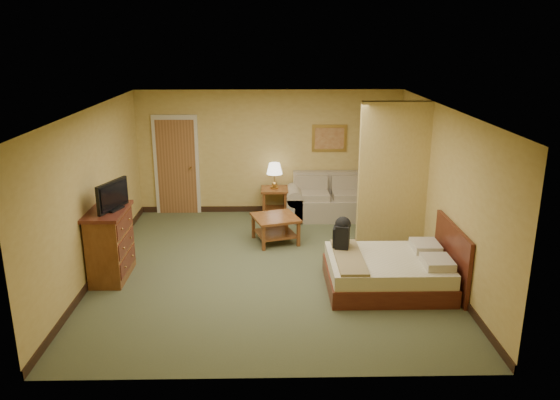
{
  "coord_description": "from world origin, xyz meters",
  "views": [
    {
      "loc": [
        -0.01,
        -8.24,
        3.66
      ],
      "look_at": [
        0.17,
        0.6,
        0.98
      ],
      "focal_mm": 35.0,
      "sensor_mm": 36.0,
      "label": 1
    }
  ],
  "objects_px": {
    "loveseat": "(330,204)",
    "coffee_table": "(275,224)",
    "dresser": "(110,244)",
    "bed": "(392,271)"
  },
  "relations": [
    {
      "from": "dresser",
      "to": "bed",
      "type": "relative_size",
      "value": 0.59
    },
    {
      "from": "dresser",
      "to": "loveseat",
      "type": "bearing_deg",
      "value": 37.65
    },
    {
      "from": "loveseat",
      "to": "dresser",
      "type": "relative_size",
      "value": 1.63
    },
    {
      "from": "dresser",
      "to": "bed",
      "type": "xyz_separation_m",
      "value": [
        4.3,
        -0.45,
        -0.29
      ]
    },
    {
      "from": "loveseat",
      "to": "coffee_table",
      "type": "bearing_deg",
      "value": -129.39
    },
    {
      "from": "coffee_table",
      "to": "bed",
      "type": "distance_m",
      "value": 2.59
    },
    {
      "from": "loveseat",
      "to": "coffee_table",
      "type": "xyz_separation_m",
      "value": [
        -1.15,
        -1.4,
        0.05
      ]
    },
    {
      "from": "bed",
      "to": "dresser",
      "type": "bearing_deg",
      "value": 173.96
    },
    {
      "from": "loveseat",
      "to": "bed",
      "type": "bearing_deg",
      "value": -80.21
    },
    {
      "from": "loveseat",
      "to": "coffee_table",
      "type": "distance_m",
      "value": 1.81
    }
  ]
}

